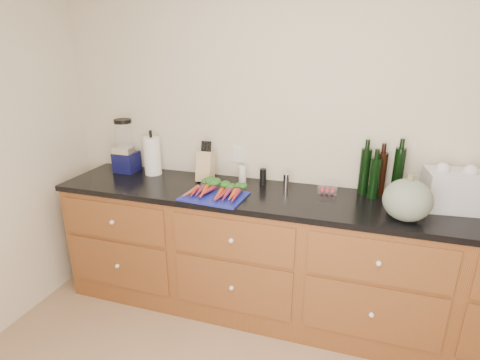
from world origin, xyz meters
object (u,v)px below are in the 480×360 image
(carrots, at_px, (216,190))
(squash, at_px, (407,200))
(blender_appliance, at_px, (125,149))
(knife_block, at_px, (206,166))
(cutting_board, at_px, (214,196))
(tomato_box, at_px, (328,188))
(paper_towel, at_px, (152,156))

(carrots, distance_m, squash, 1.20)
(carrots, distance_m, blender_appliance, 0.94)
(squash, relative_size, knife_block, 1.22)
(cutting_board, xyz_separation_m, knife_block, (-0.18, 0.30, 0.11))
(knife_block, xyz_separation_m, tomato_box, (0.91, 0.03, -0.08))
(carrots, distance_m, paper_towel, 0.71)
(paper_towel, bearing_deg, cutting_board, -26.34)
(cutting_board, distance_m, tomato_box, 0.80)
(cutting_board, xyz_separation_m, paper_towel, (-0.65, 0.32, 0.14))
(blender_appliance, bearing_deg, knife_block, -1.44)
(carrots, bearing_deg, knife_block, 125.56)
(carrots, height_order, squash, squash)
(squash, height_order, paper_towel, paper_towel)
(paper_towel, distance_m, tomato_box, 1.37)
(cutting_board, relative_size, carrots, 1.06)
(carrots, bearing_deg, tomato_box, 21.57)
(carrots, bearing_deg, paper_towel, 156.87)
(knife_block, bearing_deg, paper_towel, 177.53)
(squash, distance_m, tomato_box, 0.58)
(knife_block, bearing_deg, blender_appliance, 178.56)
(carrots, relative_size, blender_appliance, 0.91)
(cutting_board, bearing_deg, blender_appliance, 160.31)
(cutting_board, height_order, paper_towel, paper_towel)
(squash, distance_m, blender_appliance, 2.11)
(tomato_box, bearing_deg, paper_towel, -179.58)
(blender_appliance, relative_size, tomato_box, 3.24)
(carrots, height_order, blender_appliance, blender_appliance)
(squash, xyz_separation_m, blender_appliance, (-2.08, 0.31, 0.06))
(cutting_board, distance_m, carrots, 0.05)
(blender_appliance, height_order, paper_towel, blender_appliance)
(paper_towel, bearing_deg, squash, -9.60)
(carrots, height_order, knife_block, knife_block)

